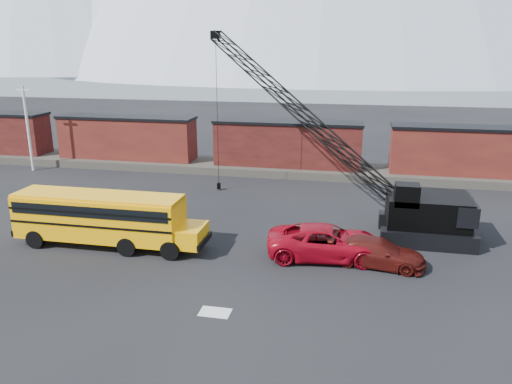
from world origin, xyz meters
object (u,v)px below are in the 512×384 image
(maroon_suv, at_px, (377,252))
(crawler_crane, at_px, (299,110))
(school_bus, at_px, (105,217))
(red_pickup, at_px, (327,242))

(maroon_suv, distance_m, crawler_crane, 12.01)
(crawler_crane, bearing_deg, maroon_suv, -57.30)
(school_bus, distance_m, red_pickup, 13.05)
(school_bus, xyz_separation_m, crawler_crane, (10.26, 8.97, 5.43))
(red_pickup, relative_size, crawler_crane, 0.36)
(school_bus, xyz_separation_m, red_pickup, (12.99, 0.92, -0.87))
(red_pickup, xyz_separation_m, crawler_crane, (-2.73, 8.05, 6.30))
(school_bus, bearing_deg, crawler_crane, 41.15)
(maroon_suv, xyz_separation_m, crawler_crane, (-5.46, 8.51, 6.48))
(red_pickup, height_order, crawler_crane, crawler_crane)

